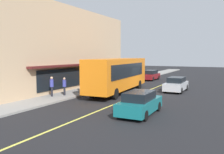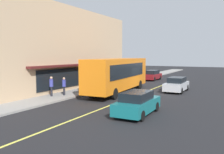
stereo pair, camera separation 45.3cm
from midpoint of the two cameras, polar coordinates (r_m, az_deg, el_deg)
ground at (r=25.53m, az=8.39°, el=-3.52°), size 120.00×120.00×0.00m
sidewalk at (r=27.99m, az=-2.87°, el=-2.55°), size 80.00×2.87×0.15m
lane_centre_stripe at (r=25.53m, az=8.39°, el=-3.52°), size 36.00×0.16×0.01m
storefront_building at (r=29.94m, az=-14.17°, el=6.33°), size 21.97×9.39×9.05m
bus at (r=24.47m, az=2.05°, el=0.83°), size 11.26×3.20×3.50m
traffic_light at (r=30.81m, az=2.27°, el=2.76°), size 0.30×0.52×3.20m
car_teal at (r=15.74m, az=6.86°, el=-6.23°), size 4.32×1.90×1.52m
car_silver at (r=26.37m, az=15.57°, el=-1.76°), size 4.32×1.89×1.52m
car_maroon at (r=37.71m, az=9.88°, el=0.41°), size 4.32×1.90×1.52m
pedestrian_mid_block at (r=22.22m, az=-13.66°, el=-1.71°), size 0.34×0.34×1.79m
pedestrian_waiting at (r=22.59m, az=-10.78°, el=-1.77°), size 0.34×0.34×1.66m
pedestrian_near_storefront at (r=24.76m, az=-6.77°, el=-1.08°), size 0.34×0.34×1.67m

